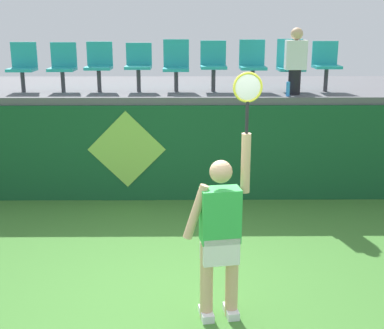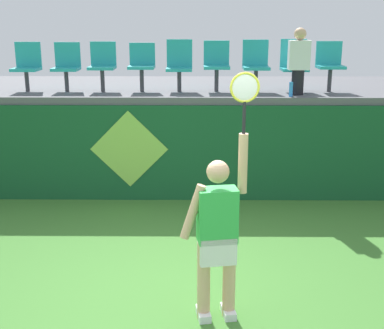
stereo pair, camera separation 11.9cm
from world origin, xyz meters
TOP-DOWN VIEW (x-y plane):
  - ground_plane at (0.00, 0.00)m, footprint 40.00×40.00m
  - court_back_wall at (0.00, 3.28)m, footprint 11.48×0.20m
  - spectator_platform at (0.00, 4.77)m, footprint 11.48×3.08m
  - tennis_player at (0.53, -0.35)m, footprint 0.75×0.32m
  - water_bottle at (1.83, 3.37)m, footprint 0.06×0.06m
  - stadium_chair_0 at (-2.60, 4.01)m, footprint 0.44×0.42m
  - stadium_chair_1 at (-1.92, 4.01)m, footprint 0.44×0.42m
  - stadium_chair_2 at (-1.30, 4.01)m, footprint 0.44×0.42m
  - stadium_chair_3 at (-0.63, 4.01)m, footprint 0.44×0.42m
  - stadium_chair_4 at (0.01, 4.02)m, footprint 0.44×0.42m
  - stadium_chair_5 at (0.65, 4.01)m, footprint 0.44×0.42m
  - stadium_chair_6 at (1.32, 4.02)m, footprint 0.44×0.42m
  - stadium_chair_7 at (1.97, 4.02)m, footprint 0.44×0.42m
  - stadium_chair_8 at (2.58, 4.01)m, footprint 0.44×0.42m
  - spectator_0 at (1.97, 3.59)m, footprint 0.34×0.20m
  - wall_signage_mount at (-0.78, 3.17)m, footprint 1.27×0.01m

SIDE VIEW (x-z plane):
  - ground_plane at x=0.00m, z-range 0.00..0.00m
  - wall_signage_mount at x=-0.78m, z-range -0.75..0.76m
  - court_back_wall at x=0.00m, z-range 0.00..1.59m
  - tennis_player at x=0.53m, z-range -0.31..2.17m
  - spectator_platform at x=0.00m, z-range 1.59..1.71m
  - water_bottle at x=1.83m, z-range 1.71..1.94m
  - stadium_chair_0 at x=-2.60m, z-range 1.75..2.57m
  - stadium_chair_1 at x=-1.92m, z-range 1.75..2.57m
  - stadium_chair_3 at x=-0.63m, z-range 1.77..2.58m
  - stadium_chair_2 at x=-1.30m, z-range 1.76..2.59m
  - stadium_chair_4 at x=0.01m, z-range 1.74..2.61m
  - stadium_chair_7 at x=1.97m, z-range 1.74..2.62m
  - stadium_chair_6 at x=1.32m, z-range 1.76..2.62m
  - stadium_chair_8 at x=2.58m, z-range 1.77..2.61m
  - stadium_chair_5 at x=0.65m, z-range 1.77..2.61m
  - spectator_0 at x=1.97m, z-range 1.73..2.81m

